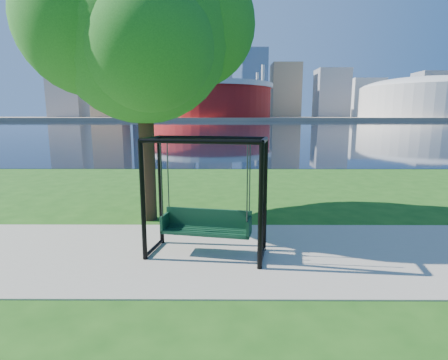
{
  "coord_description": "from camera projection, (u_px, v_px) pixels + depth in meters",
  "views": [
    {
      "loc": [
        0.05,
        -7.81,
        3.01
      ],
      "look_at": [
        0.01,
        0.0,
        1.57
      ],
      "focal_mm": 28.0,
      "sensor_mm": 36.0,
      "label": 1
    }
  ],
  "objects": [
    {
      "name": "stadium",
      "position": [
        211.0,
        99.0,
        236.82
      ],
      "size": [
        83.0,
        83.0,
        32.0
      ],
      "color": "maroon",
      "rests_on": "far_bank"
    },
    {
      "name": "ground",
      "position": [
        224.0,
        246.0,
        8.22
      ],
      "size": [
        900.0,
        900.0,
        0.0
      ],
      "primitive_type": "plane",
      "color": "#1E5114",
      "rests_on": "ground"
    },
    {
      "name": "river",
      "position": [
        226.0,
        126.0,
        108.54
      ],
      "size": [
        900.0,
        180.0,
        0.02
      ],
      "primitive_type": "cube",
      "color": "black",
      "rests_on": "ground"
    },
    {
      "name": "path",
      "position": [
        223.0,
        253.0,
        7.73
      ],
      "size": [
        120.0,
        4.0,
        0.03
      ],
      "primitive_type": "cube",
      "color": "#9E937F",
      "rests_on": "ground"
    },
    {
      "name": "far_bank",
      "position": [
        226.0,
        118.0,
        308.99
      ],
      "size": [
        900.0,
        228.0,
        2.0
      ],
      "primitive_type": "cube",
      "color": "#937F60",
      "rests_on": "ground"
    },
    {
      "name": "swing",
      "position": [
        206.0,
        200.0,
        7.44
      ],
      "size": [
        2.68,
        1.54,
        2.58
      ],
      "rotation": [
        0.0,
        0.0,
        -0.19
      ],
      "color": "black",
      "rests_on": "ground"
    },
    {
      "name": "skyline",
      "position": [
        221.0,
        79.0,
        315.88
      ],
      "size": [
        392.0,
        66.0,
        96.5
      ],
      "color": "gray",
      "rests_on": "far_bank"
    },
    {
      "name": "park_tree",
      "position": [
        141.0,
        29.0,
        9.42
      ],
      "size": [
        6.18,
        5.58,
        7.67
      ],
      "color": "black",
      "rests_on": "ground"
    },
    {
      "name": "arena",
      "position": [
        425.0,
        97.0,
        235.77
      ],
      "size": [
        84.0,
        84.0,
        26.56
      ],
      "color": "beige",
      "rests_on": "far_bank"
    }
  ]
}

